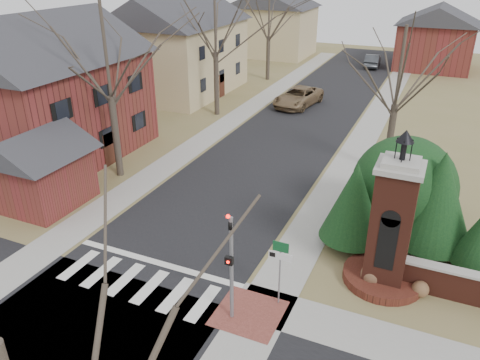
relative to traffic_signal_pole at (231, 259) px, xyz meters
The scene contains 27 objects.
ground 5.05m from the traffic_signal_pole, behind, with size 120.00×120.00×0.00m, color olive.
main_street 22.01m from the traffic_signal_pole, 101.35° to the left, with size 8.00×70.00×0.01m, color black.
cross_street 6.16m from the traffic_signal_pole, 140.28° to the right, with size 120.00×8.00×0.01m, color black.
crosswalk_zone 5.02m from the traffic_signal_pole, behind, with size 8.00×2.20×0.02m, color silver.
stop_bar 5.30m from the traffic_signal_pole, 158.11° to the left, with size 8.00×0.35×0.02m, color silver.
sidewalk_right_main 21.60m from the traffic_signal_pole, 87.59° to the left, with size 2.00×60.00×0.02m, color gray.
sidewalk_left 23.58m from the traffic_signal_pole, 113.91° to the left, with size 2.00×60.00×0.02m, color gray.
curb_apron 2.66m from the traffic_signal_pole, 40.52° to the left, with size 2.40×2.40×0.02m, color brown.
traffic_signal_pole is the anchor object (origin of this frame).
sign_post 2.02m from the traffic_signal_pole, 47.57° to the left, with size 0.90×0.07×2.75m.
brick_gate_monument 6.47m from the traffic_signal_pole, 43.24° to the left, with size 3.20×3.20×6.47m.
house_brick_left 19.81m from the traffic_signal_pole, 151.43° to the left, with size 9.80×11.80×9.42m.
house_stucco_left 31.92m from the traffic_signal_pole, 123.97° to the left, with size 9.80×12.80×9.28m.
garage_left 13.40m from the traffic_signal_pole, 163.01° to the left, with size 4.80×4.80×4.29m.
house_distant_left 50.18m from the traffic_signal_pole, 108.98° to the left, with size 10.80×8.80×8.53m.
house_distant_right 47.58m from the traffic_signal_pole, 85.55° to the left, with size 8.80×8.80×7.30m.
evergreen_near 7.06m from the traffic_signal_pole, 65.72° to the left, with size 2.80×2.80×4.10m.
evergreen_mid 9.83m from the traffic_signal_pole, 50.89° to the left, with size 3.40×3.40×4.70m.
evergreen_mass 10.09m from the traffic_signal_pole, 62.23° to the left, with size 4.80×4.80×4.80m, color black.
bare_tree_0 14.99m from the traffic_signal_pole, 143.29° to the left, with size 8.05×8.05×11.15m.
bare_tree_1 24.83m from the traffic_signal_pole, 117.81° to the left, with size 8.40×8.40×11.64m.
bare_tree_2 36.66m from the traffic_signal_pole, 108.92° to the left, with size 7.35×7.35×10.19m.
bare_tree_3 16.28m from the traffic_signal_pole, 78.28° to the left, with size 7.00×7.00×9.70m.
pickup_truck 27.18m from the traffic_signal_pole, 102.57° to the left, with size 2.64×5.73×1.59m, color #7C6243.
distant_car 45.21m from the traffic_signal_pole, 93.43° to the left, with size 1.57×4.50×1.48m, color #383C40.
dry_shrub_left 6.27m from the traffic_signal_pole, 43.12° to the left, with size 0.89×0.89×0.89m, color brown.
dry_shrub_right 7.69m from the traffic_signal_pole, 33.21° to the left, with size 0.66×0.66×0.66m, color brown.
Camera 1 is at (9.95, -11.37, 11.94)m, focal length 35.00 mm.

